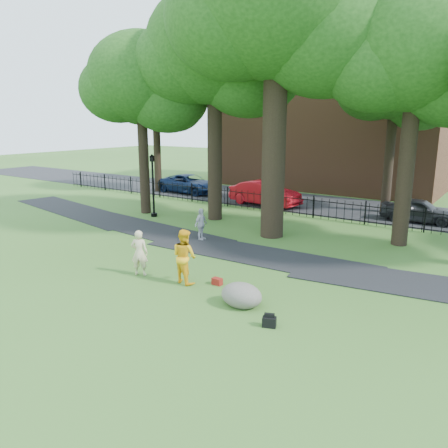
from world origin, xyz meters
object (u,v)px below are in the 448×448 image
Objects in this scene: man at (184,256)px; boulder at (241,294)px; big_tree at (281,12)px; woman at (139,253)px; red_sedan at (265,193)px; lamppost at (153,186)px.

man is 2.79m from boulder.
woman is (-1.46, -7.69, -9.29)m from big_tree.
woman reaches higher than red_sedan.
red_sedan is at bearing 37.71° from lamppost.
big_tree is 11.76m from man.
lamppost is at bearing 144.81° from boulder.
man reaches higher than boulder.
big_tree reaches higher than woman.
woman is 4.54m from boulder.
man is at bearing 168.88° from boulder.
man is at bearing -64.62° from lamppost.
woman reaches higher than boulder.
big_tree is 12.23m from red_sedan.
man is 1.44× the size of boulder.
lamppost reaches higher than boulder.
big_tree is at bearing -140.98° from red_sedan.
red_sedan reaches higher than boulder.
woman is 0.89× the size of man.
boulder is at bearing 179.89° from man.
man is 0.39× the size of red_sedan.
woman is at bearing -162.79° from red_sedan.
red_sedan is at bearing -107.57° from woman.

